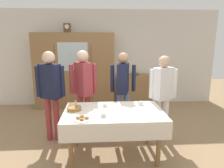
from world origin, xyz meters
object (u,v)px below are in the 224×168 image
Objects in this scene: tea_cup_mid_left at (141,103)px; tea_cup_near_left at (103,115)px; mantel_clock at (67,28)px; bread_basket at (74,108)px; book_stack at (136,73)px; pastry_plate at (82,119)px; dining_table at (114,118)px; tea_cup_back_edge at (105,105)px; spoon_near_right at (120,110)px; person_beside_shelf at (163,90)px; person_by_cabinet at (51,88)px; spoon_center at (130,116)px; person_behind_table_right at (123,84)px; bookshelf_low at (135,90)px; wall_cabinet at (75,71)px; person_near_right_end at (83,85)px.

tea_cup_mid_left is 1.00× the size of tea_cup_near_left.
bread_basket is (0.41, -2.48, -1.37)m from mantel_clock.
book_stack is 2.92m from bread_basket.
dining_table is at bearing 31.59° from pastry_plate.
tea_cup_back_edge is 0.53m from bread_basket.
person_beside_shelf is at bearing 29.82° from spoon_near_right.
tea_cup_back_edge is at bearing -21.10° from person_by_cabinet.
tea_cup_back_edge is at bearing 127.38° from spoon_center.
person_behind_table_right is 0.97× the size of person_by_cabinet.
bookshelf_low is 2.15m from person_beside_shelf.
mantel_clock is at bearing 123.91° from tea_cup_mid_left.
wall_cabinet is 1.16m from mantel_clock.
tea_cup_mid_left is 1.09× the size of spoon_center.
book_stack is 1.76× the size of tea_cup_back_edge.
book_stack is (0.00, 0.00, 0.50)m from bookshelf_low.
person_beside_shelf is (1.12, 0.75, 0.17)m from tea_cup_near_left.
dining_table is 0.98× the size of person_beside_shelf.
person_beside_shelf is at bearing 30.27° from dining_table.
wall_cabinet reaches higher than person_by_cabinet.
wall_cabinet is 9.02× the size of mantel_clock.
tea_cup_mid_left is (1.54, -2.29, -1.38)m from mantel_clock.
person_behind_table_right is (1.16, -1.57, -0.04)m from wall_cabinet.
tea_cup_near_left is at bearing -41.42° from person_by_cabinet.
pastry_plate is 0.17× the size of person_beside_shelf.
wall_cabinet is 2.69m from tea_cup_mid_left.
tea_cup_back_edge reaches higher than spoon_center.
book_stack is at bearing 81.93° from tea_cup_mid_left.
person_behind_table_right is (0.15, 0.94, 0.21)m from spoon_near_right.
bread_basket reaches higher than pastry_plate.
person_by_cabinet is at bearing 124.69° from pastry_plate.
wall_cabinet is 1.28× the size of person_near_right_end.
book_stack is at bearing 70.96° from person_behind_table_right.
dining_table is 5.64× the size of pastry_plate.
mantel_clock reaches higher than wall_cabinet.
book_stack is 2.09m from person_beside_shelf.
spoon_near_right is 1.00m from person_near_right_end.
person_near_right_end reaches higher than person_by_cabinet.
wall_cabinet is at bearing 0.26° from mantel_clock.
person_by_cabinet is (-1.93, -2.00, 0.59)m from bookshelf_low.
tea_cup_mid_left is at bearing 30.39° from spoon_near_right.
tea_cup_mid_left is at bearing -56.09° from mantel_clock.
person_near_right_end reaches higher than tea_cup_near_left.
book_stack reaches higher than pastry_plate.
person_near_right_end reaches higher than bread_basket.
tea_cup_near_left is (0.73, -2.78, -0.23)m from wall_cabinet.
mantel_clock is at bearing 112.04° from dining_table.
spoon_near_right is at bearing -150.18° from person_beside_shelf.
spoon_near_right is at bearing -99.13° from person_behind_table_right.
bread_basket reaches higher than tea_cup_back_edge.
tea_cup_mid_left is 1.16m from person_near_right_end.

